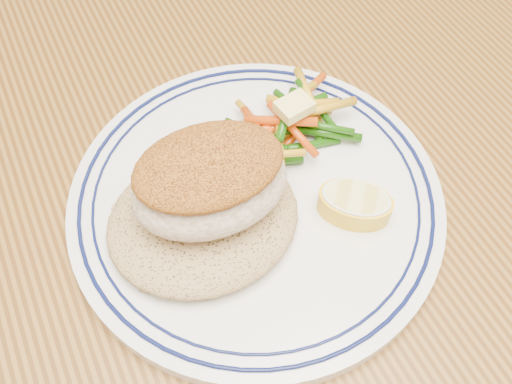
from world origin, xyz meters
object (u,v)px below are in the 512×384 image
object	(u,v)px
rice_pilaf	(203,217)
vegetable_pile	(292,122)
plate	(256,200)
fish_fillet	(210,181)
lemon_wedge	(355,203)
dining_table	(253,288)

from	to	relation	value
rice_pilaf	vegetable_pile	world-z (taller)	vegetable_pile
plate	vegetable_pile	xyz separation A→B (m)	(0.05, 0.04, 0.02)
plate	fish_fillet	distance (m)	0.07
plate	fish_fillet	xyz separation A→B (m)	(-0.04, -0.00, 0.05)
rice_pilaf	fish_fillet	world-z (taller)	fish_fillet
fish_fillet	lemon_wedge	world-z (taller)	fish_fillet
dining_table	plate	size ratio (longest dim) A/B	5.18
rice_pilaf	fish_fillet	bearing A→B (deg)	17.12
dining_table	fish_fillet	size ratio (longest dim) A/B	12.86
plate	vegetable_pile	bearing A→B (deg)	38.71
dining_table	plate	xyz separation A→B (m)	(0.01, 0.02, 0.11)
plate	rice_pilaf	size ratio (longest dim) A/B	2.03
dining_table	lemon_wedge	xyz separation A→B (m)	(0.07, -0.02, 0.12)
rice_pilaf	lemon_wedge	world-z (taller)	rice_pilaf
plate	fish_fillet	bearing A→B (deg)	-173.00
rice_pilaf	lemon_wedge	distance (m)	0.11
lemon_wedge	dining_table	bearing A→B (deg)	162.42
lemon_wedge	fish_fillet	bearing A→B (deg)	156.95
dining_table	rice_pilaf	world-z (taller)	rice_pilaf
rice_pilaf	lemon_wedge	xyz separation A→B (m)	(0.11, -0.04, -0.00)
vegetable_pile	lemon_wedge	bearing A→B (deg)	-86.88
dining_table	fish_fillet	bearing A→B (deg)	142.42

